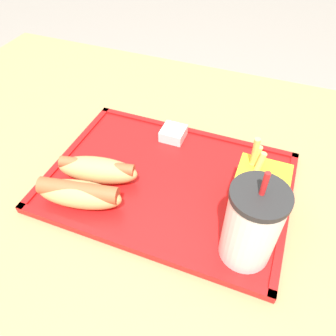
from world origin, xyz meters
The scene contains 8 objects.
ground_plane centered at (0.00, 0.00, 0.00)m, with size 8.00×8.00×0.00m, color gray.
dining_table centered at (0.00, 0.00, 0.39)m, with size 1.38×0.83×0.78m.
food_tray centered at (0.05, 0.01, 0.78)m, with size 0.41×0.29×0.01m.
soda_cup centered at (-0.10, 0.10, 0.85)m, with size 0.07×0.07×0.16m.
hot_dog_far centered at (0.16, 0.11, 0.81)m, with size 0.15×0.07×0.05m.
hot_dog_near centered at (0.16, 0.05, 0.81)m, with size 0.15×0.07×0.04m.
fries_carton centered at (-0.10, 0.01, 0.83)m, with size 0.08×0.06×0.13m.
sauce_cup_mayo centered at (0.08, -0.10, 0.80)m, with size 0.04×0.04×0.02m.
Camera 1 is at (-0.09, 0.37, 1.21)m, focal length 35.00 mm.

